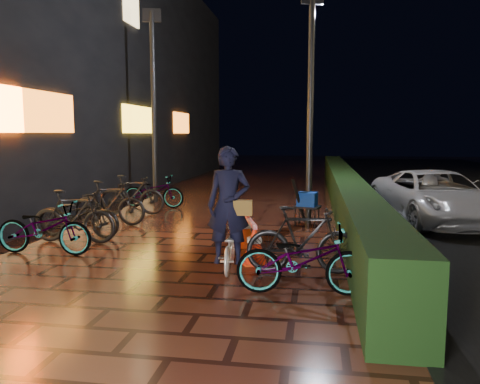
% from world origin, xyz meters
% --- Properties ---
extents(ground, '(80.00, 80.00, 0.00)m').
position_xyz_m(ground, '(0.00, 0.00, 0.00)').
color(ground, '#381911').
rests_on(ground, ground).
extents(hedge, '(0.70, 20.00, 1.00)m').
position_xyz_m(hedge, '(3.30, 8.00, 0.50)').
color(hedge, black).
rests_on(hedge, ground).
extents(van, '(2.76, 4.73, 1.24)m').
position_xyz_m(van, '(5.33, 5.50, 0.62)').
color(van, '#B6B6BC').
rests_on(van, ground).
extents(storefront_block, '(12.09, 22.00, 9.00)m').
position_xyz_m(storefront_block, '(-9.50, 11.50, 4.50)').
color(storefront_block, black).
rests_on(storefront_block, ground).
extents(lamp_post_hedge, '(0.51, 0.23, 5.40)m').
position_xyz_m(lamp_post_hedge, '(2.31, 4.90, 2.97)').
color(lamp_post_hedge, black).
rests_on(lamp_post_hedge, ground).
extents(lamp_post_sf, '(0.56, 0.24, 5.85)m').
position_xyz_m(lamp_post_sf, '(-2.48, 7.69, 3.22)').
color(lamp_post_sf, black).
rests_on(lamp_post_sf, ground).
extents(cyclist, '(0.72, 1.39, 1.94)m').
position_xyz_m(cyclist, '(1.14, 0.78, 0.72)').
color(cyclist, silver).
rests_on(cyclist, ground).
extents(traffic_barrier, '(0.78, 1.61, 0.66)m').
position_xyz_m(traffic_barrier, '(1.33, 1.75, 0.33)').
color(traffic_barrier, '#FD2A0D').
rests_on(traffic_barrier, ground).
extents(cart_assembly, '(0.72, 0.60, 1.10)m').
position_xyz_m(cart_assembly, '(2.27, 4.64, 0.57)').
color(cart_assembly, black).
rests_on(cart_assembly, ground).
extents(parked_bikes_storefront, '(1.99, 6.00, 1.04)m').
position_xyz_m(parked_bikes_storefront, '(-2.26, 3.61, 0.49)').
color(parked_bikes_storefront, black).
rests_on(parked_bikes_storefront, ground).
extents(parked_bikes_hedge, '(1.82, 1.60, 1.04)m').
position_xyz_m(parked_bikes_hedge, '(2.31, 0.24, 0.49)').
color(parked_bikes_hedge, black).
rests_on(parked_bikes_hedge, ground).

